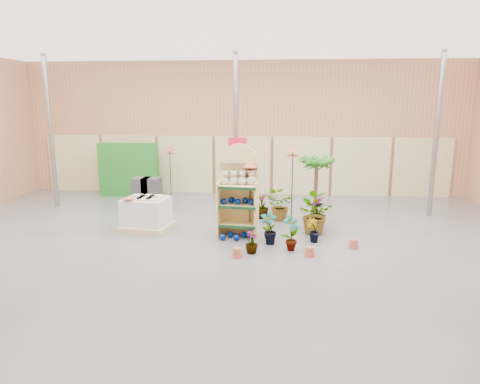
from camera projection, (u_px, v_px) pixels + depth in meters
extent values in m
cube|color=#585858|center=(220.00, 254.00, 9.20)|extent=(15.00, 12.00, 0.10)
cube|color=white|center=(218.00, 28.00, 8.23)|extent=(15.00, 12.00, 0.10)
cube|color=tan|center=(243.00, 128.00, 14.61)|extent=(15.00, 0.10, 4.50)
cylinder|color=gray|center=(50.00, 133.00, 12.60)|extent=(0.14, 0.14, 4.50)
cylinder|color=gray|center=(436.00, 135.00, 11.64)|extent=(0.14, 0.14, 4.50)
cylinder|color=gray|center=(236.00, 134.00, 12.12)|extent=(0.14, 0.14, 4.50)
cube|color=#CAB985|center=(76.00, 163.00, 15.26)|extent=(1.90, 0.06, 2.00)
cube|color=#CAB985|center=(130.00, 164.00, 15.09)|extent=(1.90, 0.06, 2.00)
cube|color=#CAB985|center=(186.00, 164.00, 14.92)|extent=(1.90, 0.06, 2.00)
cube|color=#CAB985|center=(243.00, 165.00, 14.74)|extent=(1.90, 0.06, 2.00)
cube|color=#CAB985|center=(301.00, 166.00, 14.57)|extent=(1.90, 0.06, 2.00)
cube|color=#CAB985|center=(361.00, 167.00, 14.39)|extent=(1.90, 0.06, 2.00)
cube|color=#CAB985|center=(422.00, 168.00, 14.22)|extent=(1.90, 0.06, 2.00)
cube|color=#DBC17B|center=(239.00, 199.00, 10.30)|extent=(0.92, 0.18, 1.74)
cylinder|color=#DBC17B|center=(239.00, 163.00, 10.12)|extent=(0.92, 0.18, 0.92)
cube|color=#DBC17B|center=(238.00, 224.00, 10.16)|extent=(0.93, 0.60, 0.04)
cube|color=#0F3819|center=(237.00, 227.00, 9.91)|extent=(0.88, 0.12, 0.06)
cube|color=#DBC17B|center=(238.00, 205.00, 10.06)|extent=(0.93, 0.60, 0.04)
cube|color=#0F3819|center=(237.00, 208.00, 9.81)|extent=(0.88, 0.12, 0.06)
cube|color=#DBC17B|center=(238.00, 186.00, 9.97)|extent=(0.93, 0.60, 0.04)
cube|color=#0F3819|center=(237.00, 188.00, 9.72)|extent=(0.88, 0.12, 0.06)
cube|color=#DBC17B|center=(219.00, 209.00, 10.12)|extent=(0.09, 0.51, 1.33)
cube|color=#DBC17B|center=(256.00, 210.00, 10.04)|extent=(0.09, 0.51, 1.33)
sphere|color=#C1B2A0|center=(225.00, 181.00, 10.03)|extent=(0.18, 0.18, 0.18)
sphere|color=#C1B2A0|center=(225.00, 174.00, 10.00)|extent=(0.14, 0.14, 0.14)
sphere|color=#C1B2A0|center=(234.00, 181.00, 10.01)|extent=(0.19, 0.19, 0.19)
sphere|color=#C1B2A0|center=(234.00, 174.00, 9.98)|extent=(0.14, 0.14, 0.14)
sphere|color=#C1B2A0|center=(242.00, 181.00, 9.99)|extent=(0.20, 0.20, 0.20)
sphere|color=#C1B2A0|center=(242.00, 174.00, 9.96)|extent=(0.14, 0.14, 0.14)
sphere|color=#C1B2A0|center=(251.00, 181.00, 9.97)|extent=(0.21, 0.21, 0.21)
sphere|color=#C1B2A0|center=(251.00, 173.00, 9.94)|extent=(0.14, 0.14, 0.14)
sphere|color=navy|center=(224.00, 201.00, 10.05)|extent=(0.15, 0.15, 0.15)
sphere|color=navy|center=(231.00, 200.00, 10.16)|extent=(0.15, 0.15, 0.15)
sphere|color=navy|center=(238.00, 202.00, 10.02)|extent=(0.15, 0.15, 0.15)
sphere|color=navy|center=(245.00, 200.00, 10.13)|extent=(0.15, 0.15, 0.15)
sphere|color=navy|center=(252.00, 202.00, 9.99)|extent=(0.15, 0.15, 0.15)
sphere|color=navy|center=(223.00, 237.00, 9.91)|extent=(0.15, 0.15, 0.15)
sphere|color=navy|center=(231.00, 234.00, 10.13)|extent=(0.15, 0.15, 0.15)
sphere|color=navy|center=(236.00, 238.00, 9.89)|extent=(0.15, 0.15, 0.15)
sphere|color=navy|center=(244.00, 235.00, 10.11)|extent=(0.15, 0.15, 0.15)
cube|color=#CAB985|center=(147.00, 227.00, 10.74)|extent=(1.28, 1.12, 0.14)
cube|color=white|center=(146.00, 211.00, 10.66)|extent=(1.17, 1.01, 0.67)
cylinder|color=beige|center=(134.00, 199.00, 10.46)|extent=(0.38, 0.38, 0.04)
cylinder|color=beige|center=(144.00, 199.00, 10.44)|extent=(0.38, 0.38, 0.04)
cylinder|color=beige|center=(153.00, 199.00, 10.42)|extent=(0.38, 0.38, 0.04)
cylinder|color=beige|center=(138.00, 196.00, 10.74)|extent=(0.38, 0.38, 0.04)
cylinder|color=beige|center=(147.00, 196.00, 10.72)|extent=(0.38, 0.38, 0.04)
cylinder|color=beige|center=(157.00, 197.00, 10.70)|extent=(0.38, 0.38, 0.04)
cube|color=#2A2A2C|center=(152.00, 203.00, 12.46)|extent=(0.50, 0.50, 0.50)
cube|color=#2A2A2C|center=(152.00, 186.00, 12.36)|extent=(0.50, 0.50, 0.50)
cube|color=#2A2A2C|center=(142.00, 203.00, 12.49)|extent=(0.50, 0.50, 0.50)
cube|color=#2A2A2C|center=(142.00, 186.00, 12.38)|extent=(0.50, 0.50, 0.50)
cube|color=#217423|center=(129.00, 170.00, 14.39)|extent=(2.00, 0.30, 1.80)
cylinder|color=gray|center=(238.00, 177.00, 11.87)|extent=(0.05, 0.05, 2.20)
cube|color=red|center=(237.00, 145.00, 11.64)|extent=(0.50, 0.03, 0.40)
cylinder|color=black|center=(250.00, 204.00, 10.17)|extent=(0.02, 0.02, 1.56)
cylinder|color=#B5533C|center=(250.00, 171.00, 10.01)|extent=(0.30, 0.30, 0.02)
cone|color=#B5533C|center=(250.00, 164.00, 9.97)|extent=(0.34, 0.34, 0.14)
cylinder|color=black|center=(292.00, 192.00, 10.76)|extent=(0.02, 0.02, 1.85)
cylinder|color=#B5533C|center=(293.00, 156.00, 10.56)|extent=(0.30, 0.30, 0.02)
cone|color=#B5533C|center=(293.00, 149.00, 10.53)|extent=(0.34, 0.34, 0.14)
cylinder|color=black|center=(171.00, 177.00, 13.88)|extent=(0.02, 0.02, 1.51)
cylinder|color=#B5533C|center=(170.00, 154.00, 13.72)|extent=(0.30, 0.30, 0.02)
cone|color=#B5533C|center=(170.00, 148.00, 13.69)|extent=(0.34, 0.34, 0.14)
cylinder|color=brown|center=(316.00, 194.00, 11.27)|extent=(0.10, 0.10, 1.51)
imported|color=#26701B|center=(268.00, 227.00, 9.74)|extent=(0.41, 0.31, 0.72)
imported|color=#26701B|center=(270.00, 231.00, 9.59)|extent=(0.40, 0.44, 0.64)
imported|color=#26701B|center=(312.00, 214.00, 10.35)|extent=(1.16, 1.17, 0.98)
imported|color=#26701B|center=(317.00, 212.00, 10.79)|extent=(0.50, 0.50, 0.84)
imported|color=#26701B|center=(316.00, 213.00, 11.00)|extent=(0.40, 0.29, 0.71)
imported|color=#26701B|center=(278.00, 206.00, 11.55)|extent=(0.83, 0.76, 0.80)
imported|color=#26701B|center=(252.00, 242.00, 9.05)|extent=(0.37, 0.37, 0.48)
imported|color=#26701B|center=(291.00, 233.00, 9.17)|extent=(0.50, 0.50, 0.80)
imported|color=#26701B|center=(313.00, 230.00, 9.77)|extent=(0.37, 0.34, 0.54)
imported|color=#26701B|center=(262.00, 206.00, 11.75)|extent=(0.51, 0.51, 0.70)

